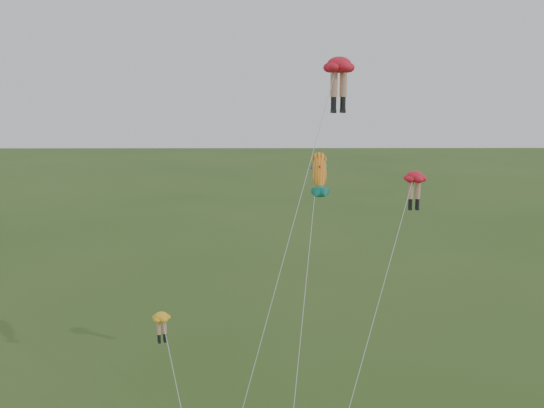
{
  "coord_description": "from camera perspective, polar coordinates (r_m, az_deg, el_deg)",
  "views": [
    {
      "loc": [
        -0.12,
        -24.9,
        19.04
      ],
      "look_at": [
        0.1,
        6.0,
        12.76
      ],
      "focal_mm": 40.0,
      "sensor_mm": 36.0,
      "label": 1
    }
  ],
  "objects": [
    {
      "name": "legs_kite_red_high",
      "position": [
        32.71,
        6.22,
        12.17
      ],
      "size": [
        7.32,
        10.03,
        20.31
      ],
      "rotation": [
        0.0,
        0.0,
        0.24
      ],
      "color": "red",
      "rests_on": "ground"
    },
    {
      "name": "legs_kite_red_mid",
      "position": [
        34.26,
        13.14,
        1.7
      ],
      "size": [
        7.05,
        11.75,
        14.18
      ],
      "rotation": [
        0.0,
        0.0,
        0.01
      ],
      "color": "red",
      "rests_on": "ground"
    },
    {
      "name": "legs_kite_yellow",
      "position": [
        28.49,
        -10.13,
        -11.75
      ],
      "size": [
        3.17,
        5.2,
        8.72
      ],
      "rotation": [
        0.0,
        0.0,
        0.37
      ],
      "color": "yellow",
      "rests_on": "ground"
    },
    {
      "name": "fish_kite",
      "position": [
        33.55,
        4.47,
        2.98
      ],
      "size": [
        2.91,
        12.08,
        15.35
      ],
      "rotation": [
        0.57,
        0.0,
        -0.04
      ],
      "color": "yellow",
      "rests_on": "ground"
    }
  ]
}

